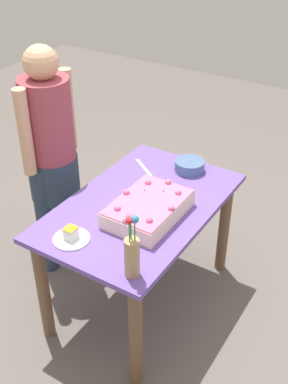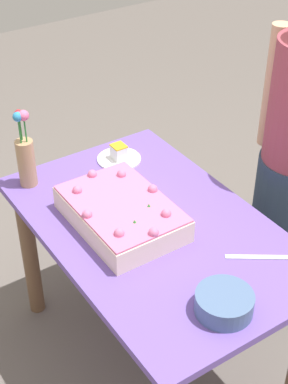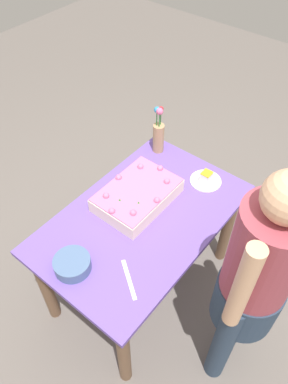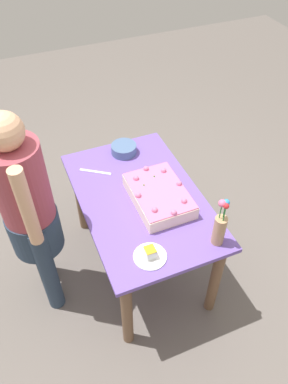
{
  "view_description": "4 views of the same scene",
  "coord_description": "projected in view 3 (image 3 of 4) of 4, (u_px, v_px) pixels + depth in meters",
  "views": [
    {
      "loc": [
        1.85,
        1.18,
        2.24
      ],
      "look_at": [
        0.02,
        0.03,
        0.82
      ],
      "focal_mm": 45.0,
      "sensor_mm": 36.0,
      "label": 1
    },
    {
      "loc": [
        -1.38,
        0.96,
        2.08
      ],
      "look_at": [
        0.1,
        -0.02,
        0.8
      ],
      "focal_mm": 55.0,
      "sensor_mm": 36.0,
      "label": 2
    },
    {
      "loc": [
        -1.0,
        -0.82,
        2.32
      ],
      "look_at": [
        0.09,
        0.06,
        0.81
      ],
      "focal_mm": 35.0,
      "sensor_mm": 36.0,
      "label": 3
    },
    {
      "loc": [
        1.56,
        -0.62,
        2.43
      ],
      "look_at": [
        0.01,
        0.02,
        0.77
      ],
      "focal_mm": 35.0,
      "sensor_mm": 36.0,
      "label": 4
    }
  ],
  "objects": [
    {
      "name": "ground_plane",
      "position": [
        142.0,
        282.0,
        2.59
      ],
      "size": [
        8.0,
        8.0,
        0.0
      ],
      "primitive_type": "plane",
      "color": "#635C56"
    },
    {
      "name": "dining_table",
      "position": [
        142.0,
        231.0,
        2.16
      ],
      "size": [
        1.2,
        0.76,
        0.72
      ],
      "color": "#6A4EA9",
      "rests_on": "ground_plane"
    },
    {
      "name": "sheet_cake",
      "position": [
        137.0,
        195.0,
        2.1
      ],
      "size": [
        0.46,
        0.32,
        0.12
      ],
      "color": "#F7DDC4",
      "rests_on": "dining_table"
    },
    {
      "name": "serving_plate_with_slice",
      "position": [
        206.0,
        179.0,
        2.23
      ],
      "size": [
        0.19,
        0.19,
        0.07
      ],
      "color": "white",
      "rests_on": "dining_table"
    },
    {
      "name": "cake_knife",
      "position": [
        129.0,
        279.0,
        1.79
      ],
      "size": [
        0.14,
        0.19,
        0.0
      ],
      "primitive_type": "cube",
      "rotation": [
        0.0,
        0.0,
        4.11
      ],
      "color": "silver",
      "rests_on": "dining_table"
    },
    {
      "name": "flower_vase",
      "position": [
        159.0,
        134.0,
        2.34
      ],
      "size": [
        0.07,
        0.07,
        0.33
      ],
      "color": "tan",
      "rests_on": "dining_table"
    },
    {
      "name": "fruit_bowl",
      "position": [
        72.0,
        264.0,
        1.81
      ],
      "size": [
        0.18,
        0.18,
        0.07
      ],
      "primitive_type": "cylinder",
      "color": "#4B658F",
      "rests_on": "dining_table"
    },
    {
      "name": "person_standing",
      "position": [
        255.0,
        279.0,
        1.65
      ],
      "size": [
        0.45,
        0.31,
        1.49
      ],
      "rotation": [
        0.0,
        0.0,
        1.57
      ],
      "color": "#29394E",
      "rests_on": "ground_plane"
    }
  ]
}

